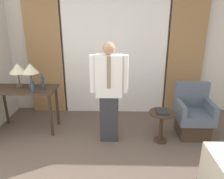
{
  "coord_description": "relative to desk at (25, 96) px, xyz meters",
  "views": [
    {
      "loc": [
        0.05,
        -1.83,
        2.03
      ],
      "look_at": [
        -0.02,
        1.23,
        0.95
      ],
      "focal_mm": 35.0,
      "sensor_mm": 36.0,
      "label": 1
    }
  ],
  "objects": [
    {
      "name": "wall_back",
      "position": [
        1.56,
        0.96,
        0.69
      ],
      "size": [
        10.0,
        0.06,
        2.7
      ],
      "color": "silver",
      "rests_on": "ground_plane"
    },
    {
      "name": "curtain_sheer_center",
      "position": [
        1.56,
        0.83,
        0.63
      ],
      "size": [
        2.05,
        0.06,
        2.58
      ],
      "color": "white",
      "rests_on": "ground_plane"
    },
    {
      "name": "curtain_drape_left",
      "position": [
        0.15,
        0.83,
        0.63
      ],
      "size": [
        0.7,
        0.06,
        2.58
      ],
      "color": "#997047",
      "rests_on": "ground_plane"
    },
    {
      "name": "curtain_drape_right",
      "position": [
        2.98,
        0.83,
        0.63
      ],
      "size": [
        0.7,
        0.06,
        2.58
      ],
      "color": "#997047",
      "rests_on": "ground_plane"
    },
    {
      "name": "desk",
      "position": [
        0.0,
        0.0,
        0.0
      ],
      "size": [
        1.1,
        0.53,
        0.79
      ],
      "color": "#38281E",
      "rests_on": "ground_plane"
    },
    {
      "name": "table_lamp_left",
      "position": [
        -0.11,
        0.1,
        0.45
      ],
      "size": [
        0.28,
        0.28,
        0.42
      ],
      "color": "#4C4238",
      "rests_on": "desk"
    },
    {
      "name": "table_lamp_right",
      "position": [
        0.11,
        0.1,
        0.45
      ],
      "size": [
        0.28,
        0.28,
        0.42
      ],
      "color": "#4C4238",
      "rests_on": "desk"
    },
    {
      "name": "bottle_near_edge",
      "position": [
        0.35,
        -0.03,
        0.25
      ],
      "size": [
        0.06,
        0.06,
        0.28
      ],
      "color": "#2D3851",
      "rests_on": "desk"
    },
    {
      "name": "bottle_by_lamp",
      "position": [
        0.23,
        -0.17,
        0.23
      ],
      "size": [
        0.06,
        0.06,
        0.22
      ],
      "color": "#2D3851",
      "rests_on": "desk"
    },
    {
      "name": "person",
      "position": [
        1.49,
        -0.32,
        0.23
      ],
      "size": [
        0.59,
        0.2,
        1.63
      ],
      "color": "#2D2D33",
      "rests_on": "ground_plane"
    },
    {
      "name": "armchair",
      "position": [
        2.93,
        -0.1,
        -0.32
      ],
      "size": [
        0.58,
        0.57,
        0.9
      ],
      "color": "#38281E",
      "rests_on": "ground_plane"
    },
    {
      "name": "side_table",
      "position": [
        2.34,
        -0.34,
        -0.3
      ],
      "size": [
        0.42,
        0.42,
        0.53
      ],
      "color": "#38281E",
      "rests_on": "ground_plane"
    },
    {
      "name": "book",
      "position": [
        2.34,
        -0.36,
        -0.11
      ],
      "size": [
        0.19,
        0.21,
        0.03
      ],
      "color": "black",
      "rests_on": "side_table"
    }
  ]
}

